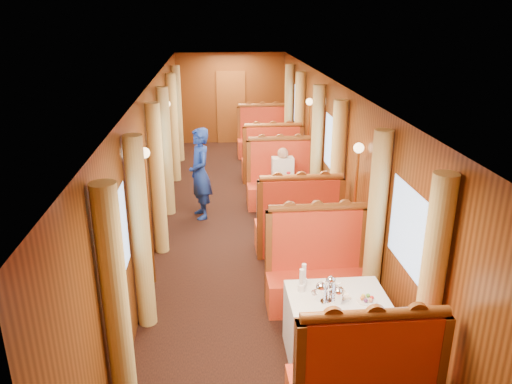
{
  "coord_description": "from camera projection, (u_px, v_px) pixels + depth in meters",
  "views": [
    {
      "loc": [
        -0.51,
        -8.0,
        3.61
      ],
      "look_at": [
        0.09,
        -1.07,
        1.05
      ],
      "focal_mm": 35.0,
      "sensor_mm": 36.0,
      "label": 1
    }
  ],
  "objects": [
    {
      "name": "floor",
      "position": [
        246.0,
        227.0,
        8.77
      ],
      "size": [
        3.0,
        12.0,
        0.01
      ],
      "primitive_type": null,
      "color": "black",
      "rests_on": "ground"
    },
    {
      "name": "doorway_far",
      "position": [
        231.0,
        108.0,
        14.01
      ],
      "size": [
        0.8,
        0.04,
        2.0
      ],
      "primitive_type": "cube",
      "color": "brown",
      "rests_on": "floor"
    },
    {
      "name": "wall_far",
      "position": [
        231.0,
        98.0,
        13.95
      ],
      "size": [
        3.0,
        0.01,
        2.5
      ],
      "primitive_type": null,
      "rotation": [
        1.57,
        0.0,
        0.0
      ],
      "color": "brown",
      "rests_on": "floor"
    },
    {
      "name": "table_far",
      "position": [
        267.0,
        152.0,
        11.97
      ],
      "size": [
        1.05,
        0.72,
        0.75
      ],
      "primitive_type": "cube",
      "color": "white",
      "rests_on": "floor"
    },
    {
      "name": "window_left_far",
      "position": [
        170.0,
        109.0,
        11.42
      ],
      "size": [
        0.01,
        1.2,
        0.9
      ],
      "primitive_type": null,
      "rotation": [
        1.57,
        0.0,
        1.57
      ],
      "color": "#89ADDB",
      "rests_on": "wall_left"
    },
    {
      "name": "teapot_left",
      "position": [
        321.0,
        293.0,
        5.19
      ],
      "size": [
        0.2,
        0.15,
        0.15
      ],
      "primitive_type": null,
      "rotation": [
        0.0,
        0.0,
        0.07
      ],
      "color": "silver",
      "rests_on": "tea_tray"
    },
    {
      "name": "window_left_near",
      "position": [
        117.0,
        244.0,
        4.88
      ],
      "size": [
        0.01,
        1.2,
        0.9
      ],
      "primitive_type": null,
      "rotation": [
        1.57,
        0.0,
        1.57
      ],
      "color": "#89ADDB",
      "rests_on": "wall_left"
    },
    {
      "name": "window_left_mid",
      "position": [
        154.0,
        149.0,
        8.15
      ],
      "size": [
        0.01,
        1.2,
        0.9
      ],
      "primitive_type": null,
      "rotation": [
        1.57,
        0.0,
        1.57
      ],
      "color": "#89ADDB",
      "rests_on": "wall_left"
    },
    {
      "name": "passenger",
      "position": [
        283.0,
        173.0,
        9.28
      ],
      "size": [
        0.4,
        0.44,
        0.76
      ],
      "color": "beige",
      "rests_on": "banquette_mid_aft"
    },
    {
      "name": "banquette_near_aft",
      "position": [
        317.0,
        275.0,
        6.36
      ],
      "size": [
        1.3,
        0.55,
        1.34
      ],
      "color": "red",
      "rests_on": "floor"
    },
    {
      "name": "sconce_right_fore",
      "position": [
        356.0,
        183.0,
        6.77
      ],
      "size": [
        0.14,
        0.14,
        1.95
      ],
      "color": "#BF8C3F",
      "rests_on": "floor"
    },
    {
      "name": "cup_outboard",
      "position": [
        304.0,
        277.0,
        5.45
      ],
      "size": [
        0.08,
        0.08,
        0.26
      ],
      "rotation": [
        0.0,
        0.0,
        -0.22
      ],
      "color": "white",
      "rests_on": "table_near"
    },
    {
      "name": "curtain_right_far_a",
      "position": [
        299.0,
        126.0,
        11.02
      ],
      "size": [
        0.22,
        0.22,
        2.35
      ],
      "primitive_type": "cylinder",
      "color": "#D9C26F",
      "rests_on": "floor"
    },
    {
      "name": "curtain_left_near_a",
      "position": [
        117.0,
        313.0,
        4.25
      ],
      "size": [
        0.22,
        0.22,
        2.35
      ],
      "primitive_type": "cylinder",
      "color": "#D9C26F",
      "rests_on": "floor"
    },
    {
      "name": "curtain_left_far_a",
      "position": [
        173.0,
        128.0,
        10.8
      ],
      "size": [
        0.22,
        0.22,
        2.35
      ],
      "primitive_type": "cylinder",
      "color": "#D9C26F",
      "rests_on": "floor"
    },
    {
      "name": "curtain_left_far_b",
      "position": [
        178.0,
        114.0,
        12.25
      ],
      "size": [
        0.22,
        0.22,
        2.35
      ],
      "primitive_type": "cylinder",
      "color": "#D9C26F",
      "rests_on": "floor"
    },
    {
      "name": "teapot_right",
      "position": [
        338.0,
        297.0,
        5.14
      ],
      "size": [
        0.17,
        0.13,
        0.13
      ],
      "primitive_type": null,
      "rotation": [
        0.0,
        0.0,
        -0.06
      ],
      "color": "silver",
      "rests_on": "tea_tray"
    },
    {
      "name": "ceiling",
      "position": [
        244.0,
        83.0,
        7.91
      ],
      "size": [
        3.0,
        12.0,
        0.01
      ],
      "primitive_type": null,
      "rotation": [
        3.14,
        0.0,
        0.0
      ],
      "color": "silver",
      "rests_on": "wall_left"
    },
    {
      "name": "window_right_far",
      "position": [
        298.0,
        107.0,
        11.66
      ],
      "size": [
        0.01,
        1.2,
        0.9
      ],
      "primitive_type": null,
      "rotation": [
        1.57,
        0.0,
        -1.57
      ],
      "color": "#89ADDB",
      "rests_on": "wall_right"
    },
    {
      "name": "table_mid",
      "position": [
        288.0,
        206.0,
        8.7
      ],
      "size": [
        1.05,
        0.72,
        0.75
      ],
      "primitive_type": "cube",
      "color": "white",
      "rests_on": "floor"
    },
    {
      "name": "curtain_right_near_a",
      "position": [
        430.0,
        298.0,
        4.48
      ],
      "size": [
        0.22,
        0.22,
        2.35
      ],
      "primitive_type": "cylinder",
      "color": "#D9C26F",
      "rests_on": "floor"
    },
    {
      "name": "window_right_near",
      "position": [
        411.0,
        233.0,
        5.12
      ],
      "size": [
        0.01,
        1.2,
        0.9
      ],
      "primitive_type": null,
      "rotation": [
        1.57,
        0.0,
        -1.57
      ],
      "color": "#89ADDB",
      "rests_on": "wall_right"
    },
    {
      "name": "curtain_right_mid_a",
      "position": [
        337.0,
        176.0,
        7.75
      ],
      "size": [
        0.22,
        0.22,
        2.35
      ],
      "primitive_type": "cylinder",
      "color": "#D9C26F",
      "rests_on": "floor"
    },
    {
      "name": "curtain_left_near_b",
      "position": [
        141.0,
        235.0,
        5.71
      ],
      "size": [
        0.22,
        0.22,
        2.35
      ],
      "primitive_type": "cylinder",
      "color": "#D9C26F",
      "rests_on": "floor"
    },
    {
      "name": "sconce_right_aft",
      "position": [
        309.0,
        126.0,
        10.04
      ],
      "size": [
        0.14,
        0.14,
        1.95
      ],
      "color": "#BF8C3F",
      "rests_on": "floor"
    },
    {
      "name": "rose_vase_far",
      "position": [
        267.0,
        129.0,
        11.81
      ],
      "size": [
        0.06,
        0.06,
        0.36
      ],
      "rotation": [
        0.0,
        0.0,
        0.28
      ],
      "color": "silver",
      "rests_on": "table_far"
    },
    {
      "name": "curtain_right_far_b",
      "position": [
        289.0,
        112.0,
        12.48
      ],
      "size": [
        0.22,
        0.22,
        2.35
      ],
      "primitive_type": "cylinder",
      "color": "#D9C26F",
      "rests_on": "floor"
    },
    {
      "name": "curtain_right_near_b",
      "position": [
        376.0,
        227.0,
        5.93
      ],
      "size": [
        0.22,
        0.22,
        2.35
      ],
      "primitive_type": "cylinder",
      "color": "#D9C26F",
      "rests_on": "floor"
    },
    {
      "name": "banquette_far_aft",
      "position": [
        263.0,
        140.0,
        12.91
      ],
      "size": [
        1.3,
        0.55,
        1.34
      ],
      "color": "red",
      "rests_on": "floor"
    },
    {
      "name": "table_near",
      "position": [
        335.0,
        325.0,
        5.43
      ],
      "size": [
        1.05,
        0.72,
        0.75
      ],
      "primitive_type": "cube",
      "color": "white",
      "rests_on": "floor"
    },
    {
      "name": "tea_tray",
      "position": [
        332.0,
        295.0,
        5.28
      ],
      "size": [
        0.38,
        0.32,
        0.01
      ],
      "primitive_type": "cube",
      "rotation": [
        0.0,
        0.0,
        0.19
      ],
      "color": "silver",
      "rests_on": "table_near"
    },
    {
      "name": "fruit_plate",
      "position": [
        367.0,
        299.0,
        5.19
      ],
      "size": [
        0.21,
        0.21,
        0.05
      ],
      "rotation": [
        0.0,
        0.0,
        -0.19
      ],
      "color": "white",
      "rests_on": "table_near"
    },
    {
      "name": "cup_inboard",
      "position": [
        301.0,
        282.0,
        5.34
      ],
      "size": [
        0.08,
        0.08,
        0.26
      ],
      "rotation": [
        0.0,
        0.0,
        0.04
      ],
      "color": "white",
      "rests_on": "table_near"
    },
    {
      "name": "curtain_left_mid_b",
      "position": [
        166.0,
        153.0,
        8.98
      ],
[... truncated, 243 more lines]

